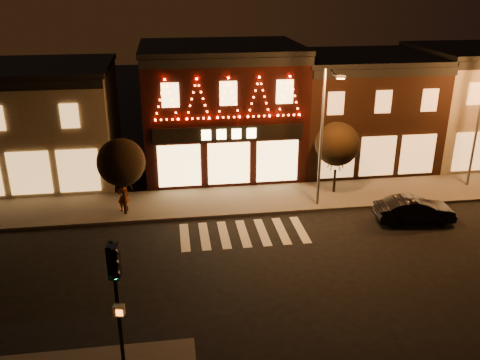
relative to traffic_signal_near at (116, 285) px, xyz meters
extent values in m
plane|color=black|center=(5.34, 5.47, -3.57)|extent=(120.00, 120.00, 0.00)
cube|color=#47423D|center=(7.34, 13.47, -3.49)|extent=(44.00, 4.00, 0.15)
cube|color=#6F634F|center=(-7.66, 19.47, -0.07)|extent=(12.00, 8.00, 7.00)
cube|color=black|center=(-7.66, 19.47, 3.58)|extent=(12.20, 8.20, 0.30)
cube|color=black|center=(5.34, 19.47, 0.43)|extent=(10.00, 8.00, 8.00)
cube|color=black|center=(5.34, 19.47, 4.58)|extent=(10.20, 8.20, 0.30)
cube|color=black|center=(5.34, 15.42, 4.18)|extent=(10.00, 0.25, 0.50)
cube|color=black|center=(5.34, 15.37, 0.03)|extent=(9.00, 0.15, 0.90)
cube|color=#FFD87F|center=(5.34, 15.27, 0.03)|extent=(3.40, 0.08, 0.60)
cube|color=black|center=(14.84, 19.47, 0.03)|extent=(9.00, 8.00, 7.20)
cube|color=black|center=(14.84, 19.47, 3.78)|extent=(9.20, 8.20, 0.30)
cube|color=black|center=(14.84, 15.42, 3.38)|extent=(9.00, 0.25, 0.50)
cube|color=#6F634F|center=(23.84, 19.47, 0.18)|extent=(9.00, 8.00, 7.50)
cylinder|color=black|center=(-0.03, 0.15, -0.99)|extent=(0.13, 0.13, 4.85)
cube|color=black|center=(0.02, -0.08, 0.85)|extent=(0.40, 0.38, 1.11)
cylinder|color=#19FF72|center=(0.05, -0.24, 0.48)|extent=(0.24, 0.11, 0.23)
cube|color=beige|center=(0.01, -0.06, -0.89)|extent=(0.38, 0.30, 0.36)
cylinder|color=#59595E|center=(10.04, 12.18, 0.43)|extent=(0.15, 0.15, 7.70)
cylinder|color=#59595E|center=(10.20, 11.43, 4.19)|extent=(0.42, 1.53, 0.10)
cube|color=#59595E|center=(10.36, 10.67, 4.14)|extent=(0.53, 0.36, 0.17)
cube|color=orange|center=(10.36, 10.67, 4.04)|extent=(0.40, 0.27, 0.05)
cylinder|color=#59595E|center=(20.15, 13.64, 0.27)|extent=(0.15, 0.15, 7.38)
cylinder|color=black|center=(-0.76, 12.42, -2.72)|extent=(0.16, 0.16, 1.40)
sphere|color=black|center=(-0.76, 12.42, -0.42)|extent=(2.56, 2.56, 2.56)
cylinder|color=black|center=(11.52, 13.75, -2.71)|extent=(0.15, 0.15, 1.42)
sphere|color=black|center=(11.52, 13.75, -0.39)|extent=(2.59, 2.59, 2.59)
imported|color=black|center=(14.59, 9.52, -2.88)|extent=(4.25, 1.75, 1.37)
imported|color=gray|center=(-0.86, 12.80, -2.56)|extent=(0.69, 0.53, 1.71)
camera|label=1|loc=(1.85, -13.57, 8.68)|focal=38.16mm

